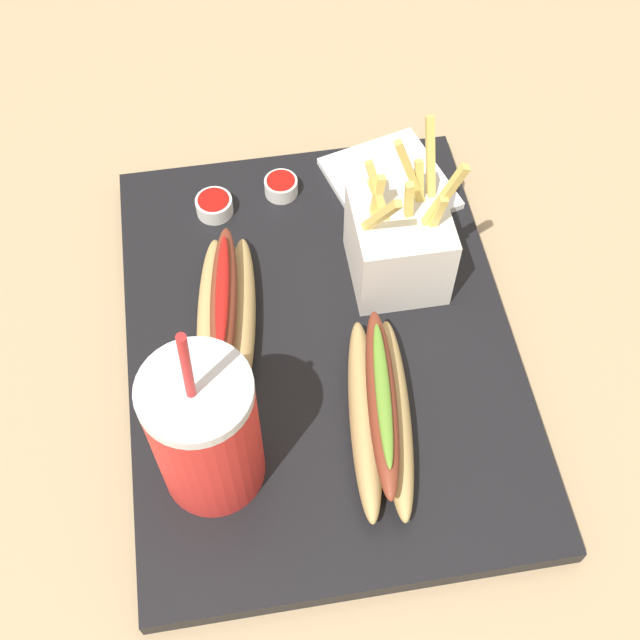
{
  "coord_description": "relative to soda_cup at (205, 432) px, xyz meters",
  "views": [
    {
      "loc": [
        0.4,
        -0.06,
        0.67
      ],
      "look_at": [
        0.0,
        0.0,
        0.05
      ],
      "focal_mm": 46.79,
      "sensor_mm": 36.0,
      "label": 1
    }
  ],
  "objects": [
    {
      "name": "food_tray",
      "position": [
        -0.11,
        0.11,
        -0.08
      ],
      "size": [
        0.47,
        0.35,
        0.02
      ],
      "primitive_type": "cube",
      "color": "black",
      "rests_on": "ground_plane"
    },
    {
      "name": "napkin_stack",
      "position": [
        -0.29,
        0.21,
        -0.07
      ],
      "size": [
        0.14,
        0.14,
        0.01
      ],
      "primitive_type": "cube",
      "rotation": [
        0.0,
        0.0,
        0.26
      ],
      "color": "white",
      "rests_on": "food_tray"
    },
    {
      "name": "ground_plane",
      "position": [
        -0.11,
        0.11,
        -0.1
      ],
      "size": [
        2.4,
        2.4,
        0.02
      ],
      "primitive_type": "cube",
      "color": "tan"
    },
    {
      "name": "soda_cup",
      "position": [
        0.0,
        0.0,
        0.0
      ],
      "size": [
        0.08,
        0.08,
        0.22
      ],
      "color": "red",
      "rests_on": "food_tray"
    },
    {
      "name": "hot_dog_2",
      "position": [
        -0.14,
        0.03,
        -0.05
      ],
      "size": [
        0.18,
        0.08,
        0.06
      ],
      "color": "tan",
      "rests_on": "food_tray"
    },
    {
      "name": "ketchup_cup_2",
      "position": [
        -0.28,
        0.03,
        -0.06
      ],
      "size": [
        0.04,
        0.04,
        0.02
      ],
      "color": "white",
      "rests_on": "food_tray"
    },
    {
      "name": "fries_basket",
      "position": [
        -0.18,
        0.19,
        -0.03
      ],
      "size": [
        0.09,
        0.09,
        0.16
      ],
      "color": "white",
      "rests_on": "food_tray"
    },
    {
      "name": "hot_dog_1",
      "position": [
        -0.02,
        0.14,
        -0.05
      ],
      "size": [
        0.19,
        0.07,
        0.06
      ],
      "color": "tan",
      "rests_on": "food_tray"
    },
    {
      "name": "ketchup_cup_1",
      "position": [
        -0.29,
        0.1,
        -0.06
      ],
      "size": [
        0.03,
        0.03,
        0.02
      ],
      "color": "white",
      "rests_on": "food_tray"
    }
  ]
}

